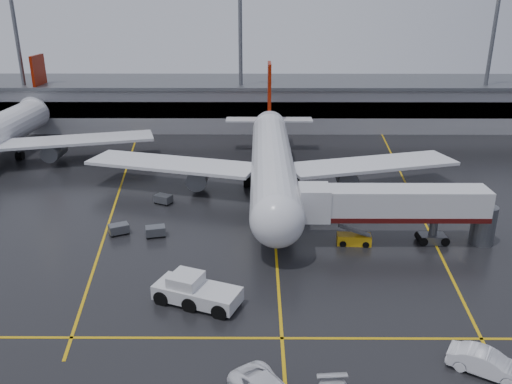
{
  "coord_description": "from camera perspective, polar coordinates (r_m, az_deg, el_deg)",
  "views": [
    {
      "loc": [
        -1.76,
        -53.65,
        23.32
      ],
      "look_at": [
        -2.0,
        -2.0,
        4.0
      ],
      "focal_mm": 36.16,
      "sensor_mm": 36.0,
      "label": 1
    }
  ],
  "objects": [
    {
      "name": "ground",
      "position": [
        58.52,
        1.97,
        -2.99
      ],
      "size": [
        220.0,
        220.0,
        0.0
      ],
      "primitive_type": "plane",
      "color": "black",
      "rests_on": "ground"
    },
    {
      "name": "apron_line_centre",
      "position": [
        58.52,
        1.97,
        -2.98
      ],
      "size": [
        0.25,
        90.0,
        0.02
      ],
      "primitive_type": "cube",
      "color": "gold",
      "rests_on": "ground"
    },
    {
      "name": "apron_line_stop",
      "position": [
        39.34,
        2.89,
        -15.85
      ],
      "size": [
        60.0,
        0.25,
        0.02
      ],
      "primitive_type": "cube",
      "color": "gold",
      "rests_on": "ground"
    },
    {
      "name": "apron_line_left",
      "position": [
        70.19,
        -14.81,
        0.4
      ],
      "size": [
        9.99,
        69.35,
        0.02
      ],
      "primitive_type": "cube",
      "rotation": [
        0.0,
        0.0,
        0.14
      ],
      "color": "gold",
      "rests_on": "ground"
    },
    {
      "name": "apron_line_right",
      "position": [
        70.6,
        16.5,
        0.35
      ],
      "size": [
        7.57,
        69.64,
        0.02
      ],
      "primitive_type": "cube",
      "rotation": [
        0.0,
        0.0,
        -0.1
      ],
      "color": "gold",
      "rests_on": "ground"
    },
    {
      "name": "terminal",
      "position": [
        103.36,
        1.26,
        9.91
      ],
      "size": [
        122.0,
        19.0,
        8.6
      ],
      "color": "gray",
      "rests_on": "ground"
    },
    {
      "name": "light_mast_left",
      "position": [
        105.34,
        -24.74,
        13.89
      ],
      "size": [
        3.0,
        1.2,
        25.45
      ],
      "color": "#595B60",
      "rests_on": "ground"
    },
    {
      "name": "light_mast_mid",
      "position": [
        96.11,
        -1.73,
        15.22
      ],
      "size": [
        3.0,
        1.2,
        25.45
      ],
      "color": "#595B60",
      "rests_on": "ground"
    },
    {
      "name": "light_mast_right",
      "position": [
        104.74,
        24.53,
        13.9
      ],
      "size": [
        3.0,
        1.2,
        25.45
      ],
      "color": "#595B60",
      "rests_on": "ground"
    },
    {
      "name": "main_airliner",
      "position": [
        66.19,
        1.78,
        3.72
      ],
      "size": [
        48.8,
        45.6,
        14.1
      ],
      "color": "silver",
      "rests_on": "ground"
    },
    {
      "name": "jet_bridge",
      "position": [
        53.22,
        15.1,
        -1.6
      ],
      "size": [
        19.9,
        3.4,
        6.05
      ],
      "color": "silver",
      "rests_on": "ground"
    },
    {
      "name": "pushback_tractor",
      "position": [
        43.02,
        -6.76,
        -10.9
      ],
      "size": [
        7.59,
        5.23,
        2.52
      ],
      "color": "silver",
      "rests_on": "ground"
    },
    {
      "name": "belt_loader",
      "position": [
        53.37,
        10.77,
        -5.15
      ],
      "size": [
        3.51,
        1.83,
        2.16
      ],
      "color": "gold",
      "rests_on": "ground"
    },
    {
      "name": "service_van_c",
      "position": [
        38.93,
        24.2,
        -16.89
      ],
      "size": [
        5.16,
        4.12,
        1.64
      ],
      "primitive_type": "imported",
      "rotation": [
        0.0,
        0.0,
        1.01
      ],
      "color": "white",
      "rests_on": "ground"
    },
    {
      "name": "baggage_cart_a",
      "position": [
        55.05,
        -11.06,
        -4.24
      ],
      "size": [
        2.26,
        1.75,
        1.12
      ],
      "color": "#595B60",
      "rests_on": "ground"
    },
    {
      "name": "baggage_cart_b",
      "position": [
        56.44,
        -14.94,
        -3.94
      ],
      "size": [
        2.37,
        2.07,
        1.12
      ],
      "color": "#595B60",
      "rests_on": "ground"
    },
    {
      "name": "baggage_cart_c",
      "position": [
        63.59,
        -10.21,
        -0.74
      ],
      "size": [
        2.37,
        2.07,
        1.12
      ],
      "color": "#595B60",
      "rests_on": "ground"
    }
  ]
}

